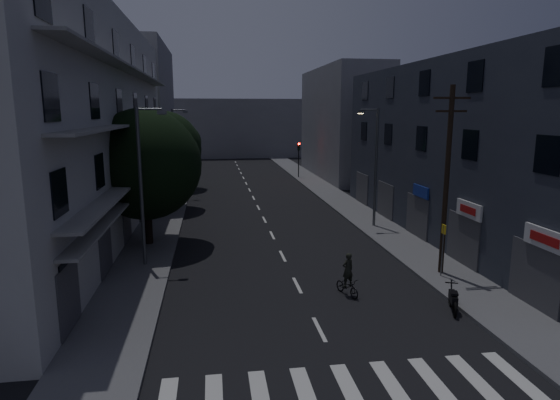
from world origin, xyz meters
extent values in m
plane|color=black|center=(0.00, 25.00, 0.00)|extent=(160.00, 160.00, 0.00)
cube|color=#565659|center=(-7.50, 25.00, 0.07)|extent=(3.00, 90.00, 0.15)
cube|color=#565659|center=(7.50, 25.00, 0.07)|extent=(3.00, 90.00, 0.15)
cube|color=beige|center=(-2.60, -2.00, 0.01)|extent=(0.50, 3.00, 0.01)
cube|color=beige|center=(-1.30, -2.00, 0.01)|extent=(0.50, 3.00, 0.01)
cube|color=beige|center=(0.00, -2.00, 0.01)|extent=(0.50, 3.00, 0.01)
cube|color=beige|center=(1.30, -2.00, 0.01)|extent=(0.50, 3.00, 0.01)
cube|color=beige|center=(2.60, -2.00, 0.01)|extent=(0.50, 3.00, 0.01)
cube|color=beige|center=(3.90, -2.00, 0.01)|extent=(0.50, 3.00, 0.01)
cube|color=beige|center=(5.20, -2.00, 0.01)|extent=(0.50, 3.00, 0.01)
cube|color=beige|center=(0.00, 2.00, 0.01)|extent=(0.15, 2.00, 0.01)
cube|color=beige|center=(0.00, 6.50, 0.01)|extent=(0.15, 2.00, 0.01)
cube|color=beige|center=(0.00, 11.00, 0.01)|extent=(0.15, 2.00, 0.01)
cube|color=beige|center=(0.00, 15.50, 0.01)|extent=(0.15, 2.00, 0.01)
cube|color=beige|center=(0.00, 20.00, 0.01)|extent=(0.15, 2.00, 0.01)
cube|color=beige|center=(0.00, 24.50, 0.01)|extent=(0.15, 2.00, 0.01)
cube|color=beige|center=(0.00, 29.00, 0.01)|extent=(0.15, 2.00, 0.01)
cube|color=beige|center=(0.00, 33.50, 0.01)|extent=(0.15, 2.00, 0.01)
cube|color=beige|center=(0.00, 38.00, 0.01)|extent=(0.15, 2.00, 0.01)
cube|color=beige|center=(0.00, 42.50, 0.01)|extent=(0.15, 2.00, 0.01)
cube|color=beige|center=(0.00, 47.00, 0.01)|extent=(0.15, 2.00, 0.01)
cube|color=beige|center=(0.00, 51.50, 0.01)|extent=(0.15, 2.00, 0.01)
cube|color=beige|center=(0.00, 56.00, 0.01)|extent=(0.15, 2.00, 0.01)
cube|color=beige|center=(0.00, 60.50, 0.01)|extent=(0.15, 2.00, 0.01)
cube|color=#AFAFAA|center=(-12.00, 18.00, 7.00)|extent=(6.00, 36.00, 14.00)
cube|color=black|center=(-8.98, 3.00, 2.00)|extent=(0.06, 1.60, 1.60)
cube|color=black|center=(-8.98, 9.00, 2.00)|extent=(0.06, 1.60, 1.60)
cube|color=black|center=(-8.98, 15.00, 2.00)|extent=(0.06, 1.60, 1.60)
cube|color=black|center=(-8.98, 21.00, 2.00)|extent=(0.06, 1.60, 1.60)
cube|color=black|center=(-8.98, 27.00, 2.00)|extent=(0.06, 1.60, 1.60)
cube|color=black|center=(-8.98, 33.00, 2.00)|extent=(0.06, 1.60, 1.60)
cube|color=black|center=(-8.98, 3.00, 5.20)|extent=(0.06, 1.60, 1.60)
cube|color=black|center=(-8.98, 9.00, 5.20)|extent=(0.06, 1.60, 1.60)
cube|color=black|center=(-8.98, 15.00, 5.20)|extent=(0.06, 1.60, 1.60)
cube|color=black|center=(-8.98, 21.00, 5.20)|extent=(0.06, 1.60, 1.60)
cube|color=black|center=(-8.98, 27.00, 5.20)|extent=(0.06, 1.60, 1.60)
cube|color=black|center=(-8.98, 33.00, 5.20)|extent=(0.06, 1.60, 1.60)
cube|color=black|center=(-8.98, 3.00, 8.40)|extent=(0.06, 1.60, 1.60)
cube|color=black|center=(-8.98, 9.00, 8.40)|extent=(0.06, 1.60, 1.60)
cube|color=black|center=(-8.98, 15.00, 8.40)|extent=(0.06, 1.60, 1.60)
cube|color=black|center=(-8.98, 21.00, 8.40)|extent=(0.06, 1.60, 1.60)
cube|color=black|center=(-8.98, 27.00, 8.40)|extent=(0.06, 1.60, 1.60)
cube|color=black|center=(-8.98, 33.00, 8.40)|extent=(0.06, 1.60, 1.60)
cube|color=black|center=(-8.98, 9.00, 11.60)|extent=(0.06, 1.60, 1.60)
cube|color=black|center=(-8.98, 15.00, 11.60)|extent=(0.06, 1.60, 1.60)
cube|color=black|center=(-8.98, 21.00, 11.60)|extent=(0.06, 1.60, 1.60)
cube|color=black|center=(-8.98, 27.00, 11.60)|extent=(0.06, 1.60, 1.60)
cube|color=black|center=(-8.98, 33.00, 11.60)|extent=(0.06, 1.60, 1.60)
cube|color=gray|center=(-8.50, 18.00, 4.00)|extent=(1.00, 32.40, 0.12)
cube|color=gray|center=(-8.50, 18.00, 7.20)|extent=(1.00, 32.40, 0.12)
cube|color=gray|center=(-8.50, 18.00, 10.40)|extent=(1.00, 32.40, 0.12)
cube|color=gray|center=(-8.60, 18.00, 3.10)|extent=(0.80, 32.40, 0.12)
cube|color=#424247|center=(-8.97, 3.00, 1.40)|extent=(0.06, 2.40, 2.40)
cube|color=#424247|center=(-8.97, 9.00, 1.40)|extent=(0.06, 2.40, 2.40)
cube|color=#424247|center=(-8.97, 15.00, 1.40)|extent=(0.06, 2.40, 2.40)
cube|color=#424247|center=(-8.97, 21.00, 1.40)|extent=(0.06, 2.40, 2.40)
cube|color=#424247|center=(-8.97, 27.00, 1.40)|extent=(0.06, 2.40, 2.40)
cube|color=#424247|center=(-8.97, 33.00, 1.40)|extent=(0.06, 2.40, 2.40)
cube|color=#2B2F3B|center=(12.00, 14.00, 5.50)|extent=(6.00, 28.00, 11.00)
cube|color=black|center=(8.98, 2.50, 6.30)|extent=(0.06, 1.40, 1.50)
cube|color=black|center=(8.98, 8.00, 6.30)|extent=(0.06, 1.40, 1.50)
cube|color=black|center=(8.98, 13.50, 6.30)|extent=(0.06, 1.40, 1.50)
cube|color=black|center=(8.98, 19.00, 6.30)|extent=(0.06, 1.40, 1.50)
cube|color=black|center=(8.98, 24.50, 6.30)|extent=(0.06, 1.40, 1.50)
cube|color=black|center=(8.98, 2.50, 9.60)|extent=(0.06, 1.40, 1.50)
cube|color=black|center=(8.98, 8.00, 9.60)|extent=(0.06, 1.40, 1.50)
cube|color=black|center=(8.98, 13.50, 9.60)|extent=(0.06, 1.40, 1.50)
cube|color=black|center=(8.98, 19.00, 9.60)|extent=(0.06, 1.40, 1.50)
cube|color=black|center=(8.98, 24.50, 9.60)|extent=(0.06, 1.40, 1.50)
cube|color=#424247|center=(8.97, 2.50, 1.40)|extent=(0.06, 3.00, 2.60)
cube|color=#424247|center=(8.97, 8.00, 1.40)|extent=(0.06, 3.00, 2.60)
cube|color=#424247|center=(8.97, 13.50, 1.40)|extent=(0.06, 3.00, 2.60)
cube|color=#424247|center=(8.97, 19.00, 1.40)|extent=(0.06, 3.00, 2.60)
cube|color=#424247|center=(8.97, 24.50, 1.40)|extent=(0.06, 3.00, 2.60)
cube|color=silver|center=(8.90, 2.00, 3.10)|extent=(0.12, 2.40, 0.80)
cube|color=#B21414|center=(8.82, 2.00, 3.10)|extent=(0.02, 1.60, 0.36)
cube|color=silver|center=(8.90, 7.50, 3.10)|extent=(0.12, 2.20, 0.80)
cube|color=#B21414|center=(8.82, 7.50, 3.10)|extent=(0.02, 1.40, 0.36)
cube|color=navy|center=(8.90, 13.00, 3.10)|extent=(0.12, 2.00, 0.70)
cube|color=slate|center=(-12.00, 48.00, 8.00)|extent=(6.00, 20.00, 16.00)
cube|color=slate|center=(12.00, 42.00, 6.50)|extent=(6.00, 20.00, 13.00)
cube|color=slate|center=(0.00, 70.00, 5.00)|extent=(24.00, 8.00, 10.00)
cylinder|color=black|center=(-7.60, 14.22, 2.31)|extent=(0.44, 0.44, 4.33)
sphere|color=black|center=(-7.60, 14.22, 4.91)|extent=(6.49, 6.49, 6.49)
sphere|color=black|center=(-6.63, 15.03, 5.72)|extent=(4.55, 4.55, 4.55)
sphere|color=black|center=(-8.41, 13.57, 5.40)|extent=(4.22, 4.22, 4.22)
cylinder|color=black|center=(-7.74, 24.67, 2.04)|extent=(0.44, 0.44, 3.78)
sphere|color=black|center=(-7.74, 24.67, 4.30)|extent=(5.69, 5.69, 5.69)
sphere|color=black|center=(-6.89, 25.38, 5.02)|extent=(3.98, 3.98, 3.98)
sphere|color=black|center=(-8.45, 24.10, 4.73)|extent=(3.70, 3.70, 3.70)
cylinder|color=black|center=(-7.47, 34.95, 1.96)|extent=(0.44, 0.44, 3.63)
sphere|color=black|center=(-7.47, 34.95, 4.14)|extent=(5.42, 5.42, 5.42)
sphere|color=black|center=(-6.66, 35.63, 4.82)|extent=(3.79, 3.79, 3.79)
sphere|color=black|center=(-8.15, 34.41, 4.55)|extent=(3.52, 3.52, 3.52)
cylinder|color=black|center=(6.56, 41.21, 1.75)|extent=(0.12, 0.12, 3.20)
cube|color=black|center=(6.56, 41.21, 3.80)|extent=(0.28, 0.22, 0.90)
sphere|color=#FF0C05|center=(6.56, 41.06, 4.13)|extent=(0.22, 0.22, 0.22)
sphere|color=#3F330C|center=(6.56, 41.06, 3.83)|extent=(0.22, 0.22, 0.22)
sphere|color=black|center=(6.56, 41.06, 3.53)|extent=(0.22, 0.22, 0.22)
cylinder|color=black|center=(-6.39, 41.45, 1.75)|extent=(0.12, 0.12, 3.20)
cube|color=black|center=(-6.39, 41.45, 3.80)|extent=(0.28, 0.22, 0.90)
sphere|color=black|center=(-6.39, 41.30, 4.13)|extent=(0.22, 0.22, 0.22)
sphere|color=#3F330C|center=(-6.39, 41.30, 3.83)|extent=(0.22, 0.22, 0.22)
sphere|color=#0CFF26|center=(-6.39, 41.30, 3.53)|extent=(0.22, 0.22, 0.22)
cylinder|color=#55595D|center=(-7.34, 10.26, 4.15)|extent=(0.18, 0.18, 8.00)
cylinder|color=#55595D|center=(-6.74, 10.26, 8.05)|extent=(1.20, 0.10, 0.10)
cube|color=#55595D|center=(-6.14, 10.26, 7.90)|extent=(0.45, 0.25, 0.18)
cube|color=#4C4C4C|center=(-6.14, 10.26, 7.80)|extent=(0.35, 0.18, 0.04)
cylinder|color=#515558|center=(7.27, 16.58, 4.15)|extent=(0.18, 0.18, 8.00)
cylinder|color=#515558|center=(6.67, 16.58, 8.05)|extent=(1.20, 0.10, 0.10)
cube|color=#515558|center=(6.07, 16.58, 7.90)|extent=(0.45, 0.25, 0.18)
cube|color=#FFD88C|center=(6.07, 16.58, 7.80)|extent=(0.35, 0.18, 0.04)
cylinder|color=#56575D|center=(-7.24, 30.72, 4.15)|extent=(0.18, 0.18, 8.00)
cylinder|color=#56575D|center=(-6.64, 30.72, 8.05)|extent=(1.20, 0.10, 0.10)
cube|color=#56575D|center=(-6.04, 30.72, 7.90)|extent=(0.45, 0.25, 0.18)
cube|color=#4C4C4C|center=(-6.04, 30.72, 7.80)|extent=(0.35, 0.18, 0.04)
cylinder|color=black|center=(7.25, 6.86, 4.65)|extent=(0.24, 0.24, 9.00)
cube|color=black|center=(7.25, 6.86, 8.55)|extent=(1.80, 0.10, 0.10)
cube|color=black|center=(7.25, 6.86, 7.95)|extent=(1.50, 0.10, 0.10)
cylinder|color=#595B60|center=(7.02, 6.38, 1.40)|extent=(0.06, 0.06, 2.50)
cube|color=yellow|center=(7.02, 6.38, 2.45)|extent=(0.05, 0.35, 0.45)
torus|color=black|center=(5.51, 2.29, 0.28)|extent=(0.32, 0.65, 0.65)
torus|color=black|center=(5.89, 3.33, 0.28)|extent=(0.32, 0.65, 0.65)
cube|color=black|center=(5.70, 2.81, 0.57)|extent=(0.57, 1.03, 0.32)
cube|color=black|center=(5.65, 2.68, 0.81)|extent=(0.40, 0.49, 0.09)
cylinder|color=black|center=(5.88, 3.29, 0.69)|extent=(0.19, 0.40, 0.78)
cube|color=black|center=(5.91, 3.38, 0.97)|extent=(0.49, 0.21, 0.04)
imported|color=black|center=(1.96, 5.04, 0.40)|extent=(1.04, 1.61, 0.80)
imported|color=black|center=(1.96, 5.04, 1.16)|extent=(0.65, 0.54, 1.53)
camera|label=1|loc=(-3.79, -13.73, 7.95)|focal=30.00mm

